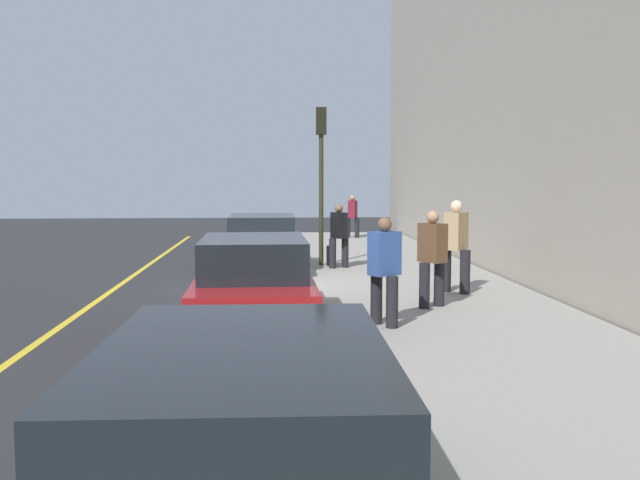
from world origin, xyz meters
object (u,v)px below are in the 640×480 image
parked_car_green (247,462)px  pedestrian_black_coat (339,234)px  pedestrian_burgundy_coat (352,215)px  pedestrian_brown_coat (432,256)px  traffic_light_pole (321,159)px  pedestrian_blue_coat (384,268)px  pedestrian_tan_coat (456,244)px  rolling_suitcase (331,256)px  parked_car_red (254,284)px  parked_car_silver (263,244)px

parked_car_green → pedestrian_black_coat: pedestrian_black_coat is taller
pedestrian_burgundy_coat → pedestrian_black_coat: 9.22m
pedestrian_brown_coat → traffic_light_pole: bearing=13.9°
pedestrian_burgundy_coat → traffic_light_pole: 8.90m
pedestrian_burgundy_coat → traffic_light_pole: traffic_light_pole is taller
pedestrian_blue_coat → traffic_light_pole: size_ratio=0.41×
pedestrian_brown_coat → pedestrian_black_coat: 5.70m
pedestrian_tan_coat → rolling_suitcase: pedestrian_tan_coat is taller
pedestrian_blue_coat → traffic_light_pole: 7.95m
parked_car_red → pedestrian_burgundy_coat: bearing=-12.2°
parked_car_green → traffic_light_pole: size_ratio=1.15×
pedestrian_tan_coat → pedestrian_black_coat: bearing=25.5°
parked_car_silver → pedestrian_black_coat: (-0.08, -1.94, 0.26)m
pedestrian_black_coat → rolling_suitcase: 0.80m
pedestrian_brown_coat → traffic_light_pole: traffic_light_pole is taller
traffic_light_pole → pedestrian_blue_coat: bearing=-176.8°
rolling_suitcase → parked_car_red: bearing=165.6°
pedestrian_tan_coat → pedestrian_black_coat: size_ratio=1.14×
parked_car_silver → pedestrian_brown_coat: (-5.67, -3.06, 0.31)m
parked_car_green → parked_car_silver: size_ratio=1.02×
pedestrian_burgundy_coat → traffic_light_pole: size_ratio=0.40×
parked_car_silver → pedestrian_brown_coat: pedestrian_brown_coat is taller
pedestrian_black_coat → parked_car_green: bearing=172.3°
pedestrian_burgundy_coat → parked_car_red: bearing=167.8°
parked_car_red → pedestrian_tan_coat: size_ratio=2.40×
pedestrian_tan_coat → traffic_light_pole: (4.69, 2.36, 1.81)m
pedestrian_brown_coat → rolling_suitcase: 6.25m
parked_car_red → pedestrian_black_coat: bearing=-16.7°
parked_car_red → pedestrian_brown_coat: pedestrian_brown_coat is taller
pedestrian_blue_coat → rolling_suitcase: 7.61m
parked_car_red → traffic_light_pole: 7.77m
traffic_light_pole → rolling_suitcase: (-0.12, -0.26, -2.54)m
pedestrian_blue_coat → rolling_suitcase: pedestrian_blue_coat is taller
parked_car_green → pedestrian_black_coat: (13.67, -1.86, 0.26)m
pedestrian_brown_coat → pedestrian_black_coat: size_ratio=1.05×
pedestrian_brown_coat → pedestrian_black_coat: pedestrian_brown_coat is taller
pedestrian_black_coat → traffic_light_pole: size_ratio=0.40×
pedestrian_blue_coat → pedestrian_brown_coat: 1.86m
pedestrian_tan_coat → traffic_light_pole: bearing=26.7°
pedestrian_tan_coat → pedestrian_brown_coat: pedestrian_tan_coat is taller
parked_car_green → pedestrian_brown_coat: bearing=-20.3°
pedestrian_blue_coat → pedestrian_brown_coat: size_ratio=0.98×
parked_car_green → pedestrian_burgundy_coat: (22.78, -3.26, 0.27)m
parked_car_red → parked_car_silver: (6.74, -0.05, 0.00)m
pedestrian_tan_coat → rolling_suitcase: bearing=24.7°
pedestrian_blue_coat → pedestrian_black_coat: size_ratio=1.04×
parked_car_red → pedestrian_brown_coat: 3.31m
traffic_light_pole → rolling_suitcase: 2.56m
pedestrian_black_coat → traffic_light_pole: traffic_light_pole is taller
parked_car_silver → pedestrian_blue_coat: (-7.17, -1.97, 0.29)m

